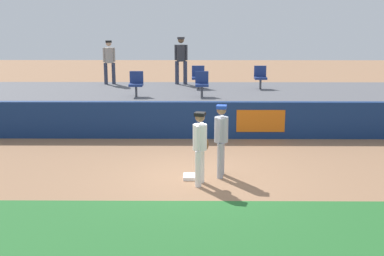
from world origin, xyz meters
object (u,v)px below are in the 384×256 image
at_px(first_base, 192,177).
at_px(seat_back_center, 198,76).
at_px(player_runner_visitor, 221,136).
at_px(seat_front_left, 136,82).
at_px(seat_back_right, 260,76).
at_px(spectator_hooded, 181,57).
at_px(seat_front_center, 202,83).
at_px(player_fielder_home, 200,143).
at_px(spectator_capped, 109,59).

bearing_deg(first_base, seat_back_center, 88.58).
distance_m(player_runner_visitor, seat_front_left, 5.84).
bearing_deg(seat_back_right, spectator_hooded, 158.89).
xyz_separation_m(first_base, player_runner_visitor, (0.70, 0.17, 0.97)).
bearing_deg(seat_front_center, player_fielder_home, -90.98).
distance_m(first_base, seat_front_left, 5.89).
bearing_deg(seat_front_left, seat_back_center, 40.73).
distance_m(player_fielder_home, player_runner_visitor, 0.79).
bearing_deg(seat_back_center, seat_front_left, -139.27).
bearing_deg(spectator_hooded, spectator_capped, 8.05).
distance_m(player_fielder_home, spectator_hooded, 8.85).
bearing_deg(player_fielder_home, seat_front_left, -145.69).
height_order(player_runner_visitor, spectator_capped, spectator_capped).
relative_size(first_base, spectator_hooded, 0.22).
distance_m(seat_front_left, seat_front_center, 2.21).
bearing_deg(seat_back_center, seat_back_right, -0.01).
bearing_deg(player_fielder_home, player_runner_visitor, 154.38).
height_order(seat_back_center, seat_back_right, same).
bearing_deg(player_fielder_home, spectator_capped, -143.86).
distance_m(first_base, player_runner_visitor, 1.21).
xyz_separation_m(first_base, seat_back_center, (0.18, 7.16, 1.52)).
height_order(seat_front_left, spectator_capped, spectator_capped).
xyz_separation_m(seat_back_right, spectator_hooded, (-2.98, 1.15, 0.59)).
distance_m(first_base, seat_front_center, 5.58).
xyz_separation_m(player_runner_visitor, seat_front_left, (-2.61, 5.19, 0.55)).
height_order(first_base, seat_back_center, seat_back_center).
xyz_separation_m(first_base, player_fielder_home, (0.20, -0.43, 0.94)).
bearing_deg(seat_front_left, player_runner_visitor, -63.28).
distance_m(seat_front_left, seat_back_center, 2.76).
bearing_deg(spectator_capped, spectator_hooded, 166.98).
relative_size(seat_front_left, spectator_capped, 0.49).
bearing_deg(seat_back_right, player_fielder_home, -106.78).
bearing_deg(first_base, spectator_hooded, 93.36).
height_order(player_fielder_home, player_runner_visitor, player_runner_visitor).
bearing_deg(spectator_hooded, player_runner_visitor, 106.29).
relative_size(seat_front_left, seat_back_center, 1.00).
relative_size(first_base, player_runner_visitor, 0.23).
height_order(seat_front_center, spectator_capped, spectator_capped).
bearing_deg(player_fielder_home, seat_back_right, 177.52).
xyz_separation_m(seat_front_left, seat_back_center, (2.09, 1.80, 0.00)).
distance_m(player_runner_visitor, spectator_hooded, 8.31).
xyz_separation_m(player_fielder_home, seat_front_left, (-2.11, 5.80, 0.58)).
height_order(seat_front_left, seat_front_center, same).
relative_size(seat_front_center, spectator_hooded, 0.46).
distance_m(seat_front_left, spectator_capped, 3.30).
bearing_deg(spectator_capped, seat_front_center, 127.64).
bearing_deg(player_fielder_home, first_base, -141.24).
xyz_separation_m(first_base, seat_back_right, (2.49, 7.16, 1.52)).
relative_size(seat_back_center, spectator_capped, 0.49).
bearing_deg(seat_back_center, seat_front_center, -86.24).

